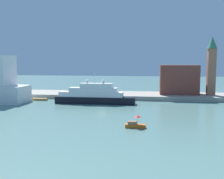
% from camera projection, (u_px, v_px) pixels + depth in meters
% --- Properties ---
extents(ground, '(400.00, 400.00, 0.00)m').
position_uv_depth(ground, '(102.00, 107.00, 88.31)').
color(ground, slate).
extents(quay_dock, '(110.00, 18.43, 1.72)m').
position_uv_depth(quay_dock, '(113.00, 95.00, 113.03)').
color(quay_dock, gray).
rests_on(quay_dock, ground).
extents(large_yacht, '(28.64, 4.35, 10.95)m').
position_uv_depth(large_yacht, '(94.00, 96.00, 95.32)').
color(large_yacht, black).
rests_on(large_yacht, ground).
extents(small_motorboat, '(4.63, 1.56, 2.98)m').
position_uv_depth(small_motorboat, '(135.00, 124.00, 60.28)').
color(small_motorboat, '#C66019').
rests_on(small_motorboat, ground).
extents(work_barge, '(5.77, 1.81, 0.81)m').
position_uv_depth(work_barge, '(40.00, 99.00, 103.72)').
color(work_barge, olive).
rests_on(work_barge, ground).
extents(harbor_building, '(15.30, 10.68, 11.91)m').
position_uv_depth(harbor_building, '(179.00, 80.00, 109.89)').
color(harbor_building, brown).
rests_on(harbor_building, quay_dock).
extents(bell_tower, '(3.97, 3.97, 23.09)m').
position_uv_depth(bell_tower, '(212.00, 63.00, 105.14)').
color(bell_tower, '#9E664C').
rests_on(bell_tower, quay_dock).
extents(parked_car, '(4.49, 1.70, 1.48)m').
position_uv_depth(parked_car, '(70.00, 93.00, 109.30)').
color(parked_car, silver).
rests_on(parked_car, quay_dock).
extents(person_figure, '(0.36, 0.36, 1.67)m').
position_uv_depth(person_figure, '(79.00, 92.00, 111.28)').
color(person_figure, maroon).
rests_on(person_figure, quay_dock).
extents(mooring_bollard, '(0.52, 0.52, 0.86)m').
position_uv_depth(mooring_bollard, '(106.00, 94.00, 105.11)').
color(mooring_bollard, black).
rests_on(mooring_bollard, quay_dock).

